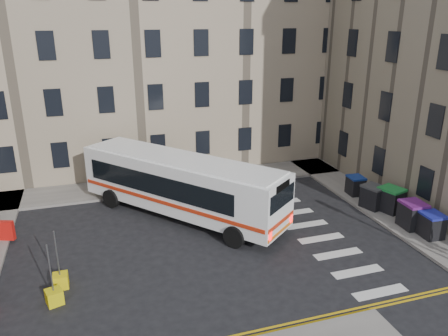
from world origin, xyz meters
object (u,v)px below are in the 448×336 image
wheelie_bin_c (391,199)px  bollard_chevron (54,297)px  wheelie_bin_e (355,185)px  bollard_yellow (61,281)px  bus (181,183)px  wheelie_bin_a (431,225)px  wheelie_bin_b (412,215)px  wheelie_bin_d (373,197)px

wheelie_bin_c → bollard_chevron: 18.10m
wheelie_bin_e → wheelie_bin_c: bearing=-76.2°
wheelie_bin_e → bollard_yellow: 17.79m
bus → wheelie_bin_a: (11.33, -6.52, -1.16)m
bollard_yellow → bus: bearing=39.8°
wheelie_bin_c → bollard_yellow: bearing=168.9°
wheelie_bin_a → wheelie_bin_e: wheelie_bin_a is taller
wheelie_bin_a → wheelie_bin_b: wheelie_bin_b is taller
wheelie_bin_b → bus: bearing=157.5°
wheelie_bin_d → wheelie_bin_e: wheelie_bin_d is taller
wheelie_bin_e → bus: bearing=-178.9°
wheelie_bin_a → wheelie_bin_e: bearing=98.3°
wheelie_bin_d → bollard_chevron: 17.59m
wheelie_bin_c → bollard_chevron: (-17.84, -2.98, -0.55)m
bus → wheelie_bin_a: bus is taller
wheelie_bin_c → bollard_chevron: size_ratio=2.55×
bollard_yellow → bollard_chevron: 1.10m
bus → wheelie_bin_e: (10.89, -0.57, -1.20)m
wheelie_bin_d → bollard_yellow: (-16.98, -2.62, -0.52)m
wheelie_bin_c → bollard_yellow: size_ratio=2.55×
wheelie_bin_a → bollard_chevron: bearing=-176.6°
bus → bollard_chevron: bearing=-174.6°
wheelie_bin_c → wheelie_bin_d: 0.98m
wheelie_bin_a → wheelie_bin_d: wheelie_bin_d is taller
wheelie_bin_b → bollard_chevron: (-17.61, -0.96, -0.56)m
bus → wheelie_bin_c: bearing=-55.2°
bus → wheelie_bin_d: size_ratio=7.70×
bus → bollard_yellow: 8.33m
wheelie_bin_c → wheelie_bin_e: bearing=82.5°
bus → bollard_yellow: size_ratio=18.91×
wheelie_bin_b → wheelie_bin_c: wheelie_bin_b is taller
wheelie_bin_b → wheelie_bin_d: 2.78m
wheelie_bin_b → bollard_chevron: 17.65m
wheelie_bin_b → wheelie_bin_a: bearing=-77.2°
wheelie_bin_e → wheelie_bin_b: bearing=-83.0°
wheelie_bin_a → bus: bearing=154.2°
bollard_yellow → wheelie_bin_c: bearing=6.1°
wheelie_bin_a → wheelie_bin_c: wheelie_bin_c is taller
wheelie_bin_c → wheelie_bin_e: (-0.47, 2.76, -0.12)m
wheelie_bin_b → bollard_yellow: bearing=-177.2°
bus → wheelie_bin_b: 12.40m
bus → bollard_yellow: bus is taller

